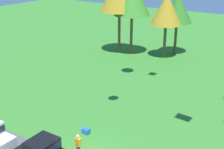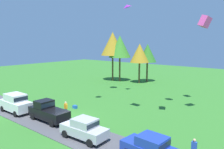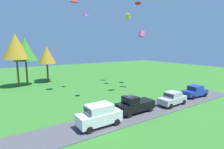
{
  "view_description": "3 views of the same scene",
  "coord_description": "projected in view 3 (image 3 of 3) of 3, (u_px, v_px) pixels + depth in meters",
  "views": [
    {
      "loc": [
        10.54,
        -12.91,
        12.39
      ],
      "look_at": [
        -0.35,
        3.6,
        4.85
      ],
      "focal_mm": 50.0,
      "sensor_mm": 36.0,
      "label": 1
    },
    {
      "loc": [
        18.68,
        -15.29,
        8.5
      ],
      "look_at": [
        2.48,
        4.72,
        4.66
      ],
      "focal_mm": 35.0,
      "sensor_mm": 36.0,
      "label": 2
    },
    {
      "loc": [
        -14.66,
        -17.6,
        8.11
      ],
      "look_at": [
        -0.04,
        4.47,
        3.87
      ],
      "focal_mm": 28.0,
      "sensor_mm": 36.0,
      "label": 3
    }
  ],
  "objects": [
    {
      "name": "kite_box_near_flag",
      "position": [
        128.0,
        16.0,
        37.93
      ],
      "size": [
        1.4,
        1.21,
        1.38
      ],
      "primitive_type": "cube",
      "rotation": [
        0.16,
        0.3,
        3.93
      ],
      "color": "yellow"
    },
    {
      "name": "car_sedan_far_end",
      "position": [
        195.0,
        91.0,
        28.18
      ],
      "size": [
        4.52,
        2.22,
        1.84
      ],
      "color": "#1E389E",
      "rests_on": "ground"
    },
    {
      "name": "pavement_strip",
      "position": [
        142.0,
        112.0,
        21.84
      ],
      "size": [
        36.0,
        4.4,
        0.06
      ],
      "primitive_type": "cube",
      "color": "#4C4C51",
      "rests_on": "ground"
    },
    {
      "name": "car_pickup_near_entrance",
      "position": [
        134.0,
        104.0,
        21.38
      ],
      "size": [
        5.02,
        2.08,
        2.14
      ],
      "color": "black",
      "rests_on": "ground"
    },
    {
      "name": "person_beside_suv",
      "position": [
        125.0,
        101.0,
        23.42
      ],
      "size": [
        0.36,
        0.24,
        1.71
      ],
      "color": "#2D334C",
      "rests_on": "ground"
    },
    {
      "name": "kite_delta_mid_center",
      "position": [
        138.0,
        2.0,
        33.64
      ],
      "size": [
        1.73,
        1.74,
        0.78
      ],
      "primitive_type": "cone",
      "rotation": [
        -0.34,
        0.0,
        5.6
      ],
      "color": "red"
    },
    {
      "name": "kite_diamond_low_drifter",
      "position": [
        85.0,
        14.0,
        31.14
      ],
      "size": [
        1.28,
        1.27,
        0.68
      ],
      "primitive_type": "pyramid",
      "rotation": [
        0.35,
        0.0,
        5.46
      ],
      "color": "purple"
    },
    {
      "name": "tree_left_of_center",
      "position": [
        16.0,
        47.0,
        34.38
      ],
      "size": [
        5.05,
        5.05,
        10.67
      ],
      "color": "brown",
      "rests_on": "ground"
    },
    {
      "name": "cooler_box",
      "position": [
        106.0,
        103.0,
        24.89
      ],
      "size": [
        0.56,
        0.4,
        0.4
      ],
      "primitive_type": "cube",
      "color": "blue",
      "rests_on": "ground"
    },
    {
      "name": "car_suv_by_flagpole",
      "position": [
        99.0,
        114.0,
        17.77
      ],
      "size": [
        4.61,
        2.06,
        2.28
      ],
      "color": "white",
      "rests_on": "ground"
    },
    {
      "name": "kite_delta_high_left",
      "position": [
        74.0,
        1.0,
        28.65
      ],
      "size": [
        1.87,
        1.9,
        0.59
      ],
      "primitive_type": "cone",
      "rotation": [
        -0.11,
        0.0,
        3.51
      ],
      "color": "red"
    },
    {
      "name": "tree_lone_near",
      "position": [
        47.0,
        55.0,
        39.04
      ],
      "size": [
        3.89,
        3.89,
        8.2
      ],
      "color": "brown",
      "rests_on": "ground"
    },
    {
      "name": "person_watching_sky",
      "position": [
        192.0,
        88.0,
        31.08
      ],
      "size": [
        0.36,
        0.24,
        1.71
      ],
      "color": "#2D334C",
      "rests_on": "ground"
    },
    {
      "name": "ground_plane",
      "position": [
        130.0,
        107.0,
        23.76
      ],
      "size": [
        120.0,
        120.0,
        0.0
      ],
      "primitive_type": "plane",
      "color": "#337528"
    },
    {
      "name": "car_sedan_mid_row",
      "position": [
        172.0,
        98.0,
        24.3
      ],
      "size": [
        4.47,
        2.1,
        1.84
      ],
      "color": "#B7B7BC",
      "rests_on": "ground"
    },
    {
      "name": "tree_far_right",
      "position": [
        25.0,
        50.0,
        35.69
      ],
      "size": [
        4.69,
        4.69,
        9.9
      ],
      "color": "brown",
      "rests_on": "ground"
    },
    {
      "name": "tree_far_left",
      "position": [
        47.0,
        55.0,
        41.25
      ],
      "size": [
        3.84,
        3.84,
        8.1
      ],
      "color": "brown",
      "rests_on": "ground"
    },
    {
      "name": "kite_box_topmost",
      "position": [
        142.0,
        34.0,
        36.51
      ],
      "size": [
        1.43,
        1.31,
        1.54
      ],
      "primitive_type": "cube",
      "rotation": [
        0.26,
        0.3,
        1.19
      ],
      "color": "#EA4C9E"
    }
  ]
}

